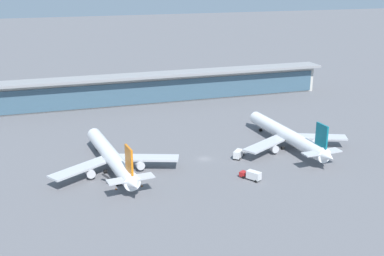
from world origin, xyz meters
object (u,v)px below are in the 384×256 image
safety_cone_bravo (116,189)px  airliner_left_stand (112,157)px  service_truck_near_nose_grey (113,182)px  service_truck_under_wing_red (252,175)px  safety_cone_alpha (142,185)px  service_truck_mid_apron_white (239,153)px  airliner_centre_stand (288,135)px

safety_cone_bravo → airliner_left_stand: bearing=85.2°
service_truck_near_nose_grey → service_truck_under_wing_red: bearing=-13.6°
safety_cone_alpha → safety_cone_bravo: size_ratio=1.00×
airliner_left_stand → service_truck_near_nose_grey: (-1.37, -11.09, -4.06)m
service_truck_near_nose_grey → safety_cone_alpha: 9.44m
service_truck_under_wing_red → service_truck_mid_apron_white: size_ratio=1.07×
airliner_centre_stand → safety_cone_bravo: airliner_centre_stand is taller
service_truck_mid_apron_white → safety_cone_bravo: size_ratio=9.89×
airliner_left_stand → airliner_centre_stand: bearing=1.6°
airliner_centre_stand → safety_cone_alpha: size_ratio=83.01×
service_truck_mid_apron_white → airliner_centre_stand: bearing=11.3°
service_truck_near_nose_grey → service_truck_under_wing_red: 44.60m
airliner_left_stand → service_truck_mid_apron_white: airliner_left_stand is taller
service_truck_mid_apron_white → safety_cone_bravo: bearing=-164.5°
airliner_centre_stand → service_truck_near_nose_grey: 70.33m
airliner_centre_stand → service_truck_near_nose_grey: (-69.00, -12.97, -4.06)m
airliner_centre_stand → service_truck_under_wing_red: airliner_centre_stand is taller
service_truck_under_wing_red → service_truck_near_nose_grey: bearing=166.4°
airliner_left_stand → safety_cone_alpha: bearing=-66.3°
service_truck_under_wing_red → airliner_left_stand: bearing=152.8°
airliner_centre_stand → service_truck_under_wing_red: size_ratio=7.87×
service_truck_under_wing_red → safety_cone_alpha: (-35.10, 5.93, -1.37)m
airliner_left_stand → airliner_centre_stand: 67.66m
service_truck_mid_apron_white → safety_cone_bravo: service_truck_mid_apron_white is taller
airliner_left_stand → service_truck_under_wing_red: bearing=-27.2°
airliner_centre_stand → safety_cone_alpha: airliner_centre_stand is taller
airliner_left_stand → service_truck_mid_apron_white: 45.81m
airliner_centre_stand → safety_cone_bravo: 71.24m
airliner_centre_stand → service_truck_mid_apron_white: 22.66m
service_truck_under_wing_red → airliner_centre_stand: bearing=42.5°
airliner_left_stand → safety_cone_bravo: 16.22m
airliner_centre_stand → airliner_left_stand: bearing=-178.4°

